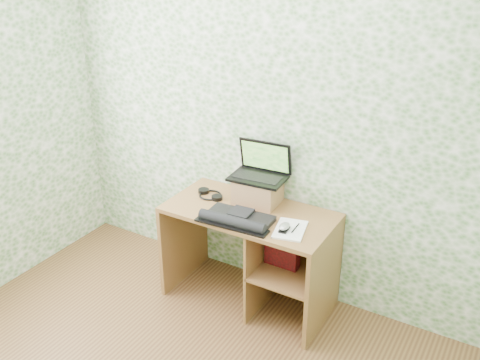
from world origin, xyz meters
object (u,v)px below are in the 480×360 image
Objects in this scene: notepad at (290,230)px; keyboard at (237,219)px; desk at (261,245)px; laptop at (261,169)px; riser at (258,191)px.

keyboard is at bearing 179.20° from notepad.
keyboard is at bearing -109.95° from desk.
notepad is at bearing -24.63° from desk.
laptop is at bearing 120.68° from desk.
notepad is at bearing -33.09° from riser.
keyboard is (-0.08, -0.21, 0.29)m from desk.
laptop is 0.53m from notepad.
desk is at bearing 142.26° from notepad.
riser is at bearing -94.24° from laptop.
riser is 0.16m from laptop.
keyboard is at bearing -91.45° from laptop.
laptop is at bearing 129.57° from notepad.
laptop is at bearing 89.46° from keyboard.
desk is at bearing -51.08° from riser.
riser reaches higher than notepad.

